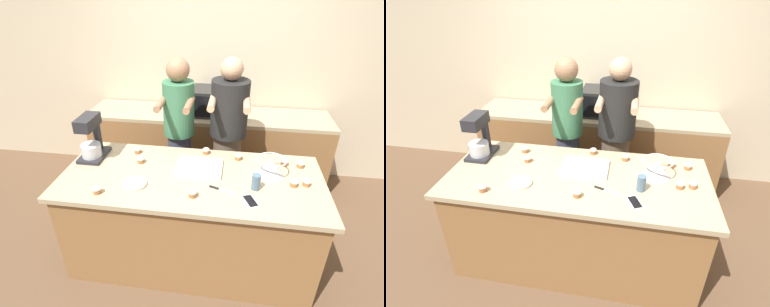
# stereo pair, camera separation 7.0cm
# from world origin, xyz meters

# --- Properties ---
(ground_plane) EXTENTS (16.00, 16.00, 0.00)m
(ground_plane) POSITION_xyz_m (0.00, 0.00, 0.00)
(ground_plane) COLOR brown
(back_wall) EXTENTS (10.00, 0.06, 2.70)m
(back_wall) POSITION_xyz_m (0.00, 1.64, 1.35)
(back_wall) COLOR beige
(back_wall) RESTS_ON ground_plane
(island_counter) EXTENTS (2.09, 0.91, 0.88)m
(island_counter) POSITION_xyz_m (0.00, 0.00, 0.44)
(island_counter) COLOR olive
(island_counter) RESTS_ON ground_plane
(back_counter) EXTENTS (2.80, 0.60, 0.91)m
(back_counter) POSITION_xyz_m (0.00, 1.29, 0.45)
(back_counter) COLOR olive
(back_counter) RESTS_ON ground_plane
(person_left) EXTENTS (0.32, 0.49, 1.65)m
(person_left) POSITION_xyz_m (-0.23, 0.72, 0.89)
(person_left) COLOR #33384C
(person_left) RESTS_ON ground_plane
(person_right) EXTENTS (0.37, 0.52, 1.67)m
(person_right) POSITION_xyz_m (0.26, 0.72, 0.87)
(person_right) COLOR brown
(person_right) RESTS_ON ground_plane
(stand_mixer) EXTENTS (0.20, 0.30, 0.39)m
(stand_mixer) POSITION_xyz_m (-0.90, 0.18, 1.05)
(stand_mixer) COLOR #232328
(stand_mixer) RESTS_ON island_counter
(mixing_bowl) EXTENTS (0.23, 0.23, 0.14)m
(mixing_bowl) POSITION_xyz_m (0.62, 0.12, 0.96)
(mixing_bowl) COLOR #BCBCC1
(mixing_bowl) RESTS_ON island_counter
(baking_tray) EXTENTS (0.38, 0.29, 0.04)m
(baking_tray) POSITION_xyz_m (0.05, 0.12, 0.90)
(baking_tray) COLOR silver
(baking_tray) RESTS_ON island_counter
(microwave_oven) EXTENTS (0.48, 0.39, 0.30)m
(microwave_oven) POSITION_xyz_m (0.07, 1.28, 1.06)
(microwave_oven) COLOR black
(microwave_oven) RESTS_ON back_counter
(cell_phone) EXTENTS (0.12, 0.16, 0.01)m
(cell_phone) POSITION_xyz_m (0.46, -0.27, 0.89)
(cell_phone) COLOR silver
(cell_phone) RESTS_ON island_counter
(drinking_glass) EXTENTS (0.07, 0.07, 0.12)m
(drinking_glass) POSITION_xyz_m (0.50, -0.10, 0.95)
(drinking_glass) COLOR slate
(drinking_glass) RESTS_ON island_counter
(small_plate) EXTENTS (0.18, 0.18, 0.02)m
(small_plate) POSITION_xyz_m (-0.41, -0.19, 0.89)
(small_plate) COLOR beige
(small_plate) RESTS_ON island_counter
(knife) EXTENTS (0.21, 0.09, 0.01)m
(knife) POSITION_xyz_m (0.25, -0.16, 0.89)
(knife) COLOR #BCBCC1
(knife) RESTS_ON island_counter
(cupcake_0) EXTENTS (0.06, 0.06, 0.06)m
(cupcake_0) POSITION_xyz_m (0.89, 0.00, 0.91)
(cupcake_0) COLOR #9E6038
(cupcake_0) RESTS_ON island_counter
(cupcake_1) EXTENTS (0.06, 0.06, 0.06)m
(cupcake_1) POSITION_xyz_m (0.05, -0.26, 0.91)
(cupcake_1) COLOR #9E6038
(cupcake_1) RESTS_ON island_counter
(cupcake_2) EXTENTS (0.06, 0.06, 0.06)m
(cupcake_2) POSITION_xyz_m (-0.65, -0.32, 0.91)
(cupcake_2) COLOR #9E6038
(cupcake_2) RESTS_ON island_counter
(cupcake_3) EXTENTS (0.06, 0.06, 0.06)m
(cupcake_3) POSITION_xyz_m (0.08, 0.38, 0.91)
(cupcake_3) COLOR #9E6038
(cupcake_3) RESTS_ON island_counter
(cupcake_4) EXTENTS (0.06, 0.06, 0.06)m
(cupcake_4) POSITION_xyz_m (0.79, -0.02, 0.91)
(cupcake_4) COLOR #9E6038
(cupcake_4) RESTS_ON island_counter
(cupcake_5) EXTENTS (0.06, 0.06, 0.06)m
(cupcake_5) POSITION_xyz_m (0.76, 0.28, 0.91)
(cupcake_5) COLOR #9E6038
(cupcake_5) RESTS_ON island_counter
(cupcake_6) EXTENTS (0.06, 0.06, 0.06)m
(cupcake_6) POSITION_xyz_m (0.89, 0.26, 0.91)
(cupcake_6) COLOR #9E6038
(cupcake_6) RESTS_ON island_counter
(cupcake_7) EXTENTS (0.06, 0.06, 0.06)m
(cupcake_7) POSITION_xyz_m (-0.46, 0.14, 0.91)
(cupcake_7) COLOR #9E6038
(cupcake_7) RESTS_ON island_counter
(cupcake_8) EXTENTS (0.06, 0.06, 0.06)m
(cupcake_8) POSITION_xyz_m (-0.54, 0.30, 0.91)
(cupcake_8) COLOR #9E6038
(cupcake_8) RESTS_ON island_counter
(cupcake_9) EXTENTS (0.06, 0.06, 0.06)m
(cupcake_9) POSITION_xyz_m (0.37, 0.32, 0.91)
(cupcake_9) COLOR #9E6038
(cupcake_9) RESTS_ON island_counter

